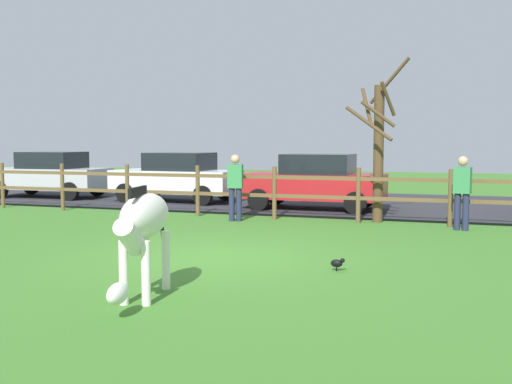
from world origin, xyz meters
The scene contains 11 objects.
ground_plane centered at (0.00, 0.00, 0.00)m, with size 60.00×60.00×0.00m, color #3D7528.
parking_asphalt centered at (0.00, 9.30, 0.03)m, with size 28.00×7.40×0.05m, color #2D2D33.
paddock_fence centered at (-0.47, 5.00, 0.76)m, with size 21.17×0.11×1.33m.
bare_tree centered at (2.06, 5.28, 1.86)m, with size 1.45×1.47×3.99m.
zebra centered at (0.15, -2.74, 0.93)m, with size 0.69×1.92×1.41m.
crow_on_grass centered at (2.16, -0.44, 0.13)m, with size 0.21×0.10×0.20m.
parked_car_silver centered at (-9.36, 7.79, 0.84)m, with size 4.08×2.05×1.56m.
parked_car_red centered at (0.06, 7.18, 0.84)m, with size 4.01×1.91×1.56m.
parked_car_white centered at (-4.58, 7.87, 0.84)m, with size 4.06×2.00×1.56m.
visitor_left_of_tree centered at (3.98, 4.54, 0.91)m, with size 0.40×0.30×1.64m.
visitor_right_of_tree centered at (-1.29, 4.38, 0.91)m, with size 0.39×0.28×1.64m.
Camera 1 is at (3.78, -9.19, 1.95)m, focal length 41.52 mm.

